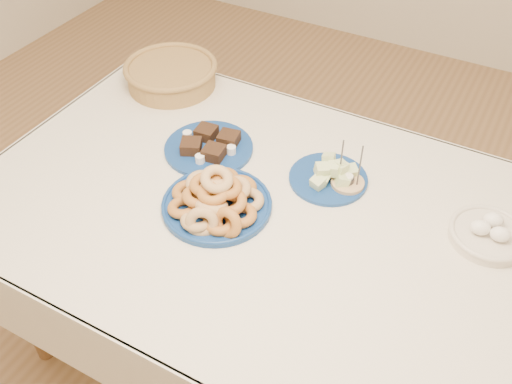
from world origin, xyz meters
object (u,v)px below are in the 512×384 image
at_px(donut_platter, 216,199).
at_px(egg_bowl, 489,234).
at_px(wicker_basket, 171,74).
at_px(dining_table, 264,232).
at_px(melon_plate, 330,176).
at_px(candle_holder, 347,183).
at_px(brownie_plate, 209,146).

relative_size(donut_platter, egg_bowl, 1.59).
relative_size(donut_platter, wicker_basket, 0.92).
distance_m(wicker_basket, egg_bowl, 1.21).
bearing_deg(egg_bowl, dining_table, -163.00).
bearing_deg(donut_platter, melon_plate, 48.42).
bearing_deg(wicker_basket, donut_platter, -44.48).
xyz_separation_m(wicker_basket, candle_holder, (0.78, -0.21, -0.03)).
bearing_deg(wicker_basket, candle_holder, -15.23).
xyz_separation_m(candle_holder, egg_bowl, (0.41, -0.01, 0.01)).
xyz_separation_m(dining_table, candle_holder, (0.18, 0.19, 0.12)).
bearing_deg(brownie_plate, dining_table, -27.68).
bearing_deg(dining_table, melon_plate, 58.17).
relative_size(melon_plate, candle_holder, 1.60).
distance_m(candle_holder, egg_bowl, 0.41).
distance_m(melon_plate, candle_holder, 0.06).
distance_m(dining_table, wicker_basket, 0.74).
xyz_separation_m(brownie_plate, egg_bowl, (0.86, 0.03, 0.01)).
height_order(brownie_plate, candle_holder, candle_holder).
xyz_separation_m(donut_platter, brownie_plate, (-0.16, 0.22, -0.02)).
distance_m(donut_platter, brownie_plate, 0.27).
bearing_deg(melon_plate, wicker_basket, 163.70).
height_order(dining_table, melon_plate, melon_plate).
bearing_deg(candle_holder, wicker_basket, 164.77).
height_order(wicker_basket, candle_holder, candle_holder).
height_order(candle_holder, egg_bowl, candle_holder).
relative_size(melon_plate, egg_bowl, 1.05).
relative_size(brownie_plate, wicker_basket, 0.78).
bearing_deg(candle_holder, brownie_plate, -173.99).
bearing_deg(melon_plate, candle_holder, -0.49).
xyz_separation_m(dining_table, donut_platter, (-0.12, -0.07, 0.14)).
bearing_deg(brownie_plate, candle_holder, 6.01).
height_order(wicker_basket, egg_bowl, wicker_basket).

